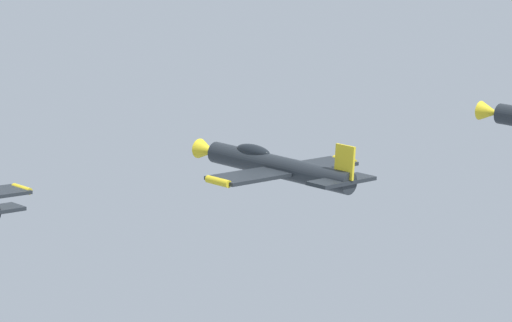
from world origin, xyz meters
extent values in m
cylinder|color=yellow|center=(-7.08, 9.93, 104.00)|extent=(0.39, 1.40, 0.39)
cylinder|color=#23282D|center=(0.41, -1.18, 105.74)|extent=(1.18, 9.00, 1.18)
cone|color=yellow|center=(0.41, 3.92, 105.74)|extent=(1.12, 1.20, 1.12)
cube|color=#23282D|center=(0.40, -1.58, 105.64)|extent=(9.19, 1.90, 0.85)
cylinder|color=yellow|center=(-4.19, -1.58, 105.98)|extent=(0.39, 1.40, 0.39)
cylinder|color=yellow|center=(4.99, -1.58, 105.31)|extent=(0.39, 1.40, 0.39)
cube|color=#23282D|center=(0.41, -5.18, 105.79)|extent=(3.80, 1.20, 0.46)
cube|color=yellow|center=(0.48, -5.28, 106.71)|extent=(0.26, 1.10, 1.61)
ellipsoid|color=black|center=(0.45, 0.62, 106.24)|extent=(0.85, 2.20, 0.76)
cone|color=yellow|center=(12.84, -5.22, 107.23)|extent=(1.14, 1.20, 1.14)
camera|label=1|loc=(-40.80, -38.98, 120.14)|focal=82.34mm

